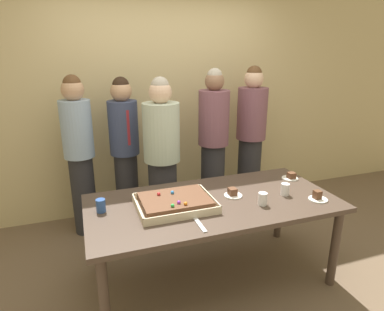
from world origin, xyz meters
TOP-DOWN VIEW (x-y plane):
  - ground_plane at (0.00, 0.00)m, footprint 12.00×12.00m
  - interior_back_panel at (0.00, 1.60)m, footprint 8.00×0.12m
  - party_table at (0.00, 0.00)m, footprint 1.99×0.95m
  - sheet_cake at (-0.32, -0.00)m, footprint 0.58×0.45m
  - plated_slice_near_left at (0.87, 0.20)m, footprint 0.15×0.15m
  - plated_slice_near_right at (0.19, 0.03)m, footprint 0.15×0.15m
  - plated_slice_far_left at (0.80, -0.26)m, footprint 0.15×0.15m
  - drink_cup_nearest at (0.33, -0.19)m, footprint 0.07×0.07m
  - drink_cup_middle at (0.61, -0.09)m, footprint 0.07×0.07m
  - drink_cup_far_end at (-0.86, 0.11)m, footprint 0.07×0.07m
  - cake_server_utensil at (-0.24, -0.33)m, footprint 0.03×0.20m
  - person_serving_front at (0.42, 0.99)m, footprint 0.33×0.33m
  - person_green_shirt_behind at (0.95, 1.13)m, footprint 0.34×0.34m
  - person_striped_tie_right at (-0.20, 0.83)m, footprint 0.36×0.36m
  - person_far_right_suit at (-0.52, 1.22)m, footprint 0.31×0.31m
  - person_left_edge_reaching at (-0.98, 1.18)m, footprint 0.30×0.30m

SIDE VIEW (x-z plane):
  - ground_plane at x=0.00m, z-range 0.00..0.00m
  - party_table at x=0.00m, z-range 0.29..1.02m
  - cake_server_utensil at x=-0.24m, z-range 0.73..0.74m
  - plated_slice_near_left at x=0.87m, z-range 0.72..0.78m
  - plated_slice_near_right at x=0.19m, z-range 0.72..0.79m
  - plated_slice_far_left at x=0.80m, z-range 0.72..0.79m
  - sheet_cake at x=-0.32m, z-range 0.72..0.82m
  - drink_cup_nearest at x=0.33m, z-range 0.73..0.83m
  - drink_cup_middle at x=0.61m, z-range 0.73..0.83m
  - drink_cup_far_end at x=-0.86m, z-range 0.73..0.83m
  - person_striped_tie_right at x=-0.20m, z-range 0.03..1.68m
  - person_far_right_suit at x=-0.52m, z-range 0.05..1.68m
  - person_left_edge_reaching at x=-0.98m, z-range 0.05..1.72m
  - person_serving_front at x=0.42m, z-range 0.04..1.75m
  - person_green_shirt_behind at x=0.95m, z-range 0.04..1.76m
  - interior_back_panel at x=0.00m, z-range 0.00..3.00m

